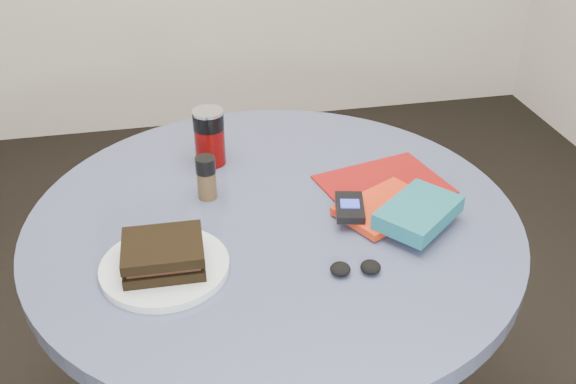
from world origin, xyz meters
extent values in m
cylinder|color=black|center=(0.00, 0.00, 0.37)|extent=(0.11, 0.11, 0.68)
cylinder|color=#3C4464|center=(0.00, 0.00, 0.73)|extent=(1.00, 1.00, 0.04)
cylinder|color=silver|center=(-0.22, -0.14, 0.76)|extent=(0.27, 0.27, 0.01)
cube|color=black|center=(-0.22, -0.14, 0.77)|extent=(0.14, 0.12, 0.02)
cube|color=#321A13|center=(-0.22, -0.14, 0.79)|extent=(0.13, 0.11, 0.01)
cube|color=black|center=(-0.22, -0.14, 0.81)|extent=(0.14, 0.12, 0.02)
cylinder|color=#5F0504|center=(-0.10, 0.24, 0.79)|extent=(0.07, 0.07, 0.09)
cylinder|color=black|center=(-0.10, 0.24, 0.86)|extent=(0.07, 0.07, 0.04)
cylinder|color=silver|center=(-0.10, 0.24, 0.88)|extent=(0.07, 0.07, 0.01)
cylinder|color=#47361E|center=(-0.13, 0.09, 0.78)|extent=(0.05, 0.05, 0.06)
cylinder|color=black|center=(-0.13, 0.09, 0.83)|extent=(0.05, 0.05, 0.03)
cube|color=maroon|center=(0.26, 0.06, 0.75)|extent=(0.30, 0.25, 0.00)
cube|color=red|center=(0.22, -0.04, 0.76)|extent=(0.23, 0.20, 0.02)
cube|color=#155564|center=(0.27, -0.10, 0.79)|extent=(0.20, 0.19, 0.03)
cube|color=black|center=(0.15, -0.05, 0.78)|extent=(0.08, 0.11, 0.02)
cube|color=#2635C2|center=(0.15, -0.05, 0.79)|extent=(0.04, 0.04, 0.00)
ellipsoid|color=black|center=(0.08, -0.21, 0.76)|extent=(0.04, 0.04, 0.02)
ellipsoid|color=black|center=(0.14, -0.22, 0.76)|extent=(0.04, 0.04, 0.02)
camera|label=1|loc=(-0.19, -1.07, 1.49)|focal=40.00mm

